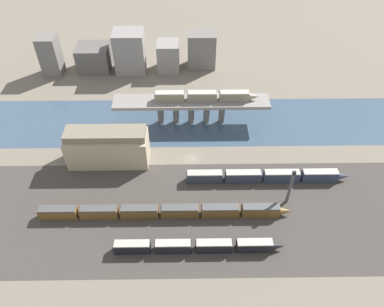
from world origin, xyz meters
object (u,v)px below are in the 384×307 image
train_yard_near (198,246)px  train_yard_mid (164,212)px  train_on_bridge (206,96)px  warehouse_building (108,147)px  train_yard_far (266,176)px  signal_tower (290,187)px

train_yard_near → train_yard_mid: train_yard_mid is taller
train_on_bridge → train_yard_near: size_ratio=0.81×
train_on_bridge → train_yard_near: train_on_bridge is taller
train_on_bridge → warehouse_building: bearing=-148.2°
train_yard_near → warehouse_building: size_ratio=1.75×
train_yard_mid → train_yard_far: train_yard_far is taller
train_yard_near → signal_tower: size_ratio=3.49×
train_on_bridge → train_yard_mid: (-13.97, -44.86, -9.86)m
train_yard_mid → signal_tower: bearing=7.5°
warehouse_building → train_yard_mid: bearing=-50.9°
train_on_bridge → train_yard_near: bearing=-94.3°
signal_tower → warehouse_building: bearing=161.6°
train_on_bridge → warehouse_building: size_ratio=1.43×
train_yard_near → train_yard_mid: 15.34m
train_on_bridge → warehouse_building: (-33.56, -20.79, -5.58)m
train_yard_mid → train_on_bridge: bearing=72.7°
train_yard_mid → warehouse_building: 31.33m
train_yard_near → warehouse_building: (-29.31, 35.95, 4.42)m
warehouse_building → signal_tower: 60.44m
train_on_bridge → train_yard_near: 57.77m
train_yard_far → warehouse_building: warehouse_building is taller
train_yard_mid → train_yard_far: bearing=23.1°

